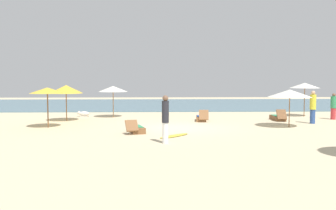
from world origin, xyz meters
name	(u,v)px	position (x,y,z in m)	size (l,w,h in m)	color
ground_plane	(178,128)	(0.00, 0.00, 0.00)	(60.00, 60.00, 0.00)	beige
ocean_water	(168,104)	(0.00, 17.00, 0.03)	(48.00, 16.00, 0.06)	slate
umbrella_0	(47,91)	(-6.93, 0.36, 1.98)	(1.85, 1.85, 2.14)	brown
umbrella_1	(305,85)	(8.93, 5.48, 2.12)	(1.99, 1.99, 2.30)	brown
umbrella_2	(290,93)	(5.96, 0.15, 1.82)	(2.29, 2.29, 2.02)	brown
umbrella_3	(113,89)	(-4.04, 5.35, 1.91)	(1.94, 1.94, 2.10)	olive
umbrella_4	(66,89)	(-6.67, 3.36, 1.95)	(2.03, 2.03, 2.20)	brown
lounger_0	(136,129)	(-2.16, -1.52, 0.18)	(1.01, 1.80, 0.66)	brown
lounger_1	(278,118)	(6.40, 3.28, 0.18)	(0.61, 1.66, 0.73)	brown
lounger_2	(201,118)	(1.59, 3.15, 0.18)	(0.76, 1.71, 0.73)	brown
person_0	(313,107)	(7.87, 1.62, 0.97)	(0.40, 0.40, 1.90)	#2D4C8C
person_1	(333,106)	(10.08, 3.68, 0.83)	(0.43, 0.43, 1.67)	#BF3338
person_2	(165,118)	(-0.81, -4.54, 1.03)	(0.32, 0.32, 1.95)	white
dog	(83,114)	(-6.14, 5.90, 0.20)	(0.83, 0.42, 0.38)	silver
surfboard	(174,136)	(-0.35, -2.79, 0.04)	(1.57, 1.60, 0.07)	gold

